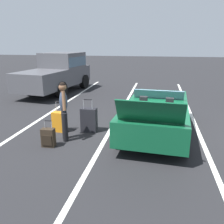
% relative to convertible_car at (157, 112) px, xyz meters
% --- Properties ---
extents(ground_plane, '(80.00, 80.00, 0.00)m').
position_rel_convertible_car_xyz_m(ground_plane, '(-0.20, 0.01, -0.59)').
color(ground_plane, black).
extents(lot_line_near, '(18.00, 0.12, 0.01)m').
position_rel_convertible_car_xyz_m(lot_line_near, '(-0.20, -1.29, -0.59)').
color(lot_line_near, silver).
rests_on(lot_line_near, ground_plane).
extents(lot_line_mid, '(18.00, 0.12, 0.01)m').
position_rel_convertible_car_xyz_m(lot_line_mid, '(-0.20, 1.41, -0.59)').
color(lot_line_mid, silver).
rests_on(lot_line_mid, ground_plane).
extents(lot_line_far, '(18.00, 0.12, 0.01)m').
position_rel_convertible_car_xyz_m(lot_line_far, '(-0.20, 4.11, -0.59)').
color(lot_line_far, silver).
rests_on(lot_line_far, ground_plane).
extents(convertible_car, '(4.32, 2.05, 1.50)m').
position_rel_convertible_car_xyz_m(convertible_car, '(0.00, 0.00, 0.00)').
color(convertible_car, '#0F4C2D').
rests_on(convertible_car, ground_plane).
extents(suitcase_large_black, '(0.31, 0.48, 1.05)m').
position_rel_convertible_car_xyz_m(suitcase_large_black, '(-0.45, 2.04, -0.22)').
color(suitcase_large_black, black).
rests_on(suitcase_large_black, ground_plane).
extents(suitcase_medium_bright, '(0.27, 0.42, 0.94)m').
position_rel_convertible_car_xyz_m(suitcase_medium_bright, '(-0.63, 2.94, -0.28)').
color(suitcase_medium_bright, orange).
rests_on(suitcase_medium_bright, ground_plane).
extents(suitcase_small_carryon, '(0.23, 0.35, 0.72)m').
position_rel_convertible_car_xyz_m(suitcase_small_carryon, '(-1.74, 2.78, -0.34)').
color(suitcase_small_carryon, '#2D2319').
rests_on(suitcase_small_carryon, ground_plane).
extents(traveler_person, '(0.58, 0.35, 1.65)m').
position_rel_convertible_car_xyz_m(traveler_person, '(-1.22, 2.51, 0.34)').
color(traveler_person, black).
rests_on(traveler_person, ground_plane).
extents(parked_pickup_truck_near, '(5.21, 2.59, 2.10)m').
position_rel_convertible_car_xyz_m(parked_pickup_truck_near, '(5.21, 5.41, 0.51)').
color(parked_pickup_truck_near, '#4C4C51').
rests_on(parked_pickup_truck_near, ground_plane).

